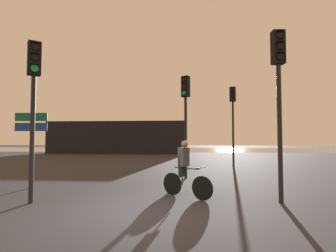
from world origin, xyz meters
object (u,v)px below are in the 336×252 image
at_px(traffic_light_center, 186,107).
at_px(traffic_light_near_left, 33,90).
at_px(traffic_light_near_right, 279,82).
at_px(direction_sign_post, 31,135).
at_px(traffic_light_far_right, 233,111).
at_px(cyclist, 185,168).
at_px(distant_building, 119,137).

relative_size(traffic_light_center, traffic_light_near_left, 1.03).
relative_size(traffic_light_near_right, direction_sign_post, 1.75).
bearing_deg(traffic_light_far_right, traffic_light_near_right, 117.80).
height_order(direction_sign_post, cyclist, direction_sign_post).
distance_m(traffic_light_center, traffic_light_near_left, 6.10).
relative_size(traffic_light_near_right, traffic_light_near_left, 1.07).
height_order(traffic_light_center, direction_sign_post, traffic_light_center).
xyz_separation_m(traffic_light_center, traffic_light_near_right, (2.52, -4.11, 0.13)).
bearing_deg(traffic_light_center, traffic_light_near_right, 151.49).
distance_m(distant_building, traffic_light_far_right, 17.85).
relative_size(traffic_light_center, traffic_light_far_right, 0.91).
bearing_deg(traffic_light_far_right, direction_sign_post, 72.85).
bearing_deg(traffic_light_near_right, traffic_light_near_left, -2.56).
relative_size(traffic_light_far_right, cyclist, 2.97).
height_order(distant_building, traffic_light_near_right, traffic_light_near_right).
height_order(distant_building, cyclist, distant_building).
height_order(traffic_light_near_right, traffic_light_near_left, traffic_light_near_right).
height_order(traffic_light_far_right, traffic_light_near_right, traffic_light_far_right).
relative_size(distant_building, traffic_light_center, 3.62).
relative_size(traffic_light_center, direction_sign_post, 1.68).
distance_m(distant_building, traffic_light_center, 20.63).
distance_m(direction_sign_post, cyclist, 5.40).
bearing_deg(traffic_light_far_right, traffic_light_center, 89.51).
xyz_separation_m(traffic_light_near_left, direction_sign_post, (-1.25, 1.94, -1.17)).
height_order(traffic_light_near_right, cyclist, traffic_light_near_right).
xyz_separation_m(traffic_light_near_left, cyclist, (3.98, 0.99, -2.15)).
relative_size(traffic_light_far_right, traffic_light_near_right, 1.06).
distance_m(distant_building, direction_sign_post, 21.86).
bearing_deg(traffic_light_near_left, direction_sign_post, -95.94).
bearing_deg(traffic_light_far_right, cyclist, 101.38).
bearing_deg(traffic_light_near_left, traffic_light_far_right, -164.25).
xyz_separation_m(traffic_light_far_right, traffic_light_near_left, (-6.77, -9.47, -0.36)).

